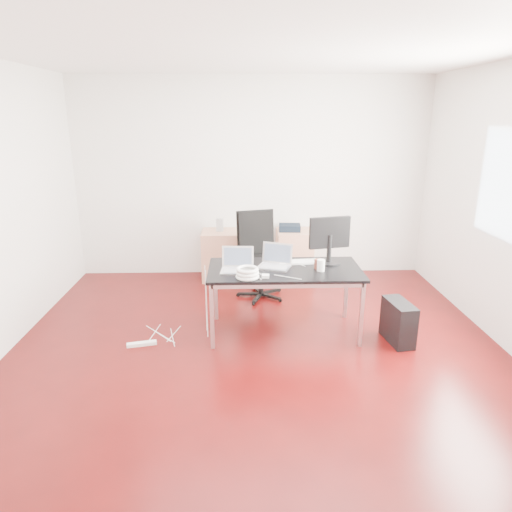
{
  "coord_description": "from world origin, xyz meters",
  "views": [
    {
      "loc": [
        -0.14,
        -4.03,
        2.27
      ],
      "look_at": [
        0.0,
        0.55,
        0.85
      ],
      "focal_mm": 32.0,
      "sensor_mm": 36.0,
      "label": 1
    }
  ],
  "objects_px": {
    "filing_cabinet_left": "(220,255)",
    "desk": "(285,273)",
    "pc_tower": "(398,322)",
    "office_chair": "(259,250)",
    "filing_cabinet_right": "(294,254)"
  },
  "relations": [
    {
      "from": "filing_cabinet_left",
      "to": "desk",
      "type": "bearing_deg",
      "value": -66.41
    },
    {
      "from": "pc_tower",
      "to": "desk",
      "type": "bearing_deg",
      "value": 159.26
    },
    {
      "from": "desk",
      "to": "pc_tower",
      "type": "relative_size",
      "value": 3.56
    },
    {
      "from": "desk",
      "to": "office_chair",
      "type": "height_order",
      "value": "office_chair"
    },
    {
      "from": "filing_cabinet_left",
      "to": "pc_tower",
      "type": "distance_m",
      "value": 2.78
    },
    {
      "from": "pc_tower",
      "to": "filing_cabinet_left",
      "type": "bearing_deg",
      "value": 125.7
    },
    {
      "from": "filing_cabinet_right",
      "to": "desk",
      "type": "bearing_deg",
      "value": -99.95
    },
    {
      "from": "office_chair",
      "to": "filing_cabinet_right",
      "type": "bearing_deg",
      "value": 35.11
    },
    {
      "from": "desk",
      "to": "office_chair",
      "type": "bearing_deg",
      "value": 101.74
    },
    {
      "from": "desk",
      "to": "pc_tower",
      "type": "xyz_separation_m",
      "value": [
        1.17,
        -0.26,
        -0.46
      ]
    },
    {
      "from": "office_chair",
      "to": "pc_tower",
      "type": "xyz_separation_m",
      "value": [
        1.39,
        -1.35,
        -0.39
      ]
    },
    {
      "from": "office_chair",
      "to": "filing_cabinet_left",
      "type": "distance_m",
      "value": 0.88
    },
    {
      "from": "office_chair",
      "to": "filing_cabinet_right",
      "type": "height_order",
      "value": "office_chair"
    },
    {
      "from": "office_chair",
      "to": "filing_cabinet_left",
      "type": "height_order",
      "value": "office_chair"
    },
    {
      "from": "filing_cabinet_left",
      "to": "filing_cabinet_right",
      "type": "distance_m",
      "value": 1.07
    }
  ]
}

